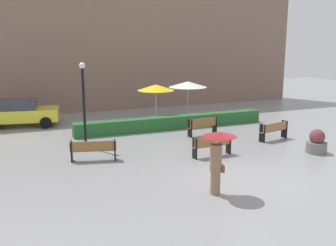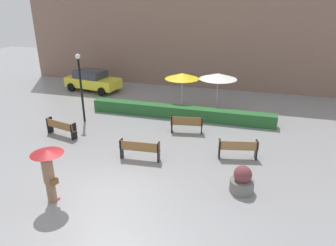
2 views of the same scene
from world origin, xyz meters
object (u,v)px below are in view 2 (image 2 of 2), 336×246
bench_far_left (61,127)px  parked_car (92,80)px  bench_back_row (187,123)px  lamp_post (80,81)px  patio_umbrella_yellow (182,76)px  patio_umbrella_white (218,76)px  bench_far_right (238,148)px  bench_mid_center (140,149)px  pedestrian_with_umbrella (48,167)px  planter_pot (242,181)px

bench_far_left → parked_car: size_ratio=0.43×
bench_far_left → bench_back_row: bearing=19.7°
lamp_post → parked_car: lamp_post is taller
bench_back_row → parked_car: (-8.77, 5.92, 0.27)m
lamp_post → patio_umbrella_yellow: 6.23m
patio_umbrella_white → parked_car: patio_umbrella_white is taller
bench_far_right → bench_mid_center: bearing=-162.8°
bench_mid_center → bench_far_right: size_ratio=1.04×
bench_far_left → patio_umbrella_white: 9.73m
bench_far_right → bench_back_row: bearing=142.1°
patio_umbrella_yellow → parked_car: patio_umbrella_yellow is taller
pedestrian_with_umbrella → bench_mid_center: bearing=63.4°
patio_umbrella_white → lamp_post: bearing=-149.9°
lamp_post → parked_car: size_ratio=0.88×
patio_umbrella_yellow → patio_umbrella_white: (2.22, 0.29, 0.06)m
bench_far_left → lamp_post: lamp_post is taller
lamp_post → parked_car: 6.71m
bench_far_right → planter_pot: (0.34, -2.55, -0.08)m
patio_umbrella_yellow → parked_car: bearing=164.4°
bench_mid_center → lamp_post: lamp_post is taller
bench_far_left → patio_umbrella_yellow: 7.99m
bench_far_right → lamp_post: bearing=166.3°
lamp_post → bench_far_right: bearing=-13.7°
bench_mid_center → patio_umbrella_white: patio_umbrella_white is taller
bench_far_right → pedestrian_with_umbrella: bearing=-140.3°
bench_far_left → pedestrian_with_umbrella: bearing=-59.2°
bench_back_row → bench_far_right: size_ratio=0.98×
patio_umbrella_white → bench_back_row: bearing=-104.0°
bench_far_right → lamp_post: 9.38m
bench_mid_center → patio_umbrella_yellow: (0.15, 7.31, 1.60)m
bench_mid_center → lamp_post: 6.18m
bench_far_left → patio_umbrella_white: (7.21, 6.32, 1.69)m
bench_mid_center → lamp_post: bearing=143.9°
bench_back_row → pedestrian_with_umbrella: size_ratio=0.83×
bench_far_left → bench_far_right: 9.01m
bench_far_left → bench_back_row: 6.57m
pedestrian_with_umbrella → patio_umbrella_white: bearing=69.5°
patio_umbrella_yellow → patio_umbrella_white: patio_umbrella_white is taller
bench_far_right → pedestrian_with_umbrella: (-6.04, -5.01, 0.87)m
bench_far_left → pedestrian_with_umbrella: size_ratio=0.91×
bench_far_left → pedestrian_with_umbrella: 5.89m
patio_umbrella_white → parked_car: 10.05m
bench_far_left → planter_pot: (9.35, -2.53, -0.05)m
bench_far_right → parked_car: bearing=145.0°
pedestrian_with_umbrella → parked_car: bearing=113.0°
bench_far_right → patio_umbrella_yellow: 7.41m
bench_far_left → planter_pot: 9.69m
lamp_post → parked_car: (-2.67, 5.95, -1.58)m
pedestrian_with_umbrella → parked_car: pedestrian_with_umbrella is taller
lamp_post → patio_umbrella_yellow: size_ratio=1.69×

